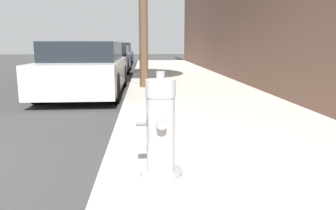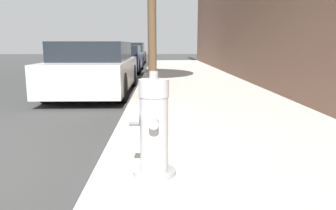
{
  "view_description": "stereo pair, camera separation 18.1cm",
  "coord_description": "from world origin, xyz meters",
  "px_view_note": "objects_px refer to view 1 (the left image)",
  "views": [
    {
      "loc": [
        2.46,
        -2.95,
        1.26
      ],
      "look_at": [
        2.74,
        0.91,
        0.54
      ],
      "focal_mm": 35.0,
      "sensor_mm": 36.0,
      "label": 1
    },
    {
      "loc": [
        2.64,
        -2.96,
        1.26
      ],
      "look_at": [
        2.74,
        0.91,
        0.54
      ],
      "focal_mm": 35.0,
      "sensor_mm": 36.0,
      "label": 2
    }
  ],
  "objects_px": {
    "fire_hydrant": "(160,129)",
    "parked_car_near": "(86,69)",
    "parked_car_mid": "(109,59)",
    "parked_car_far": "(119,54)"
  },
  "relations": [
    {
      "from": "fire_hydrant",
      "to": "parked_car_near",
      "type": "distance_m",
      "value": 5.95
    },
    {
      "from": "fire_hydrant",
      "to": "parked_car_mid",
      "type": "height_order",
      "value": "parked_car_mid"
    },
    {
      "from": "parked_car_mid",
      "to": "parked_car_far",
      "type": "height_order",
      "value": "parked_car_far"
    },
    {
      "from": "fire_hydrant",
      "to": "parked_car_far",
      "type": "distance_m",
      "value": 18.33
    },
    {
      "from": "fire_hydrant",
      "to": "parked_car_far",
      "type": "xyz_separation_m",
      "value": [
        -1.71,
        18.25,
        0.1
      ]
    },
    {
      "from": "parked_car_near",
      "to": "parked_car_mid",
      "type": "height_order",
      "value": "parked_car_near"
    },
    {
      "from": "parked_car_mid",
      "to": "parked_car_near",
      "type": "bearing_deg",
      "value": -88.99
    },
    {
      "from": "parked_car_far",
      "to": "parked_car_near",
      "type": "bearing_deg",
      "value": -89.42
    },
    {
      "from": "parked_car_near",
      "to": "parked_car_mid",
      "type": "xyz_separation_m",
      "value": [
        -0.12,
        6.75,
        -0.06
      ]
    },
    {
      "from": "parked_car_far",
      "to": "fire_hydrant",
      "type": "bearing_deg",
      "value": -84.66
    }
  ]
}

